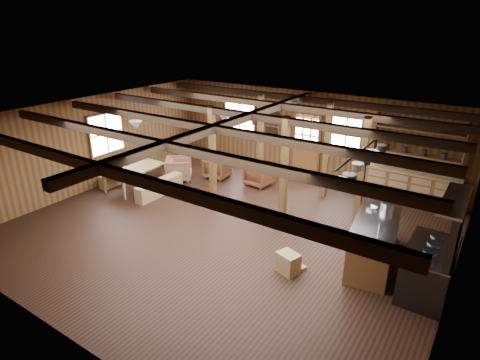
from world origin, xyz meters
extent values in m
cube|color=black|center=(0.00, 0.00, -0.01)|extent=(10.00, 9.00, 0.02)
cube|color=black|center=(0.00, 0.00, 2.81)|extent=(10.00, 9.00, 0.02)
cube|color=#522F17|center=(-5.01, 0.00, 1.40)|extent=(0.02, 9.00, 2.80)
cube|color=#522F17|center=(5.01, 0.00, 1.40)|extent=(0.02, 9.00, 2.80)
cube|color=#522F17|center=(0.00, 4.51, 1.40)|extent=(10.00, 0.02, 2.80)
cube|color=#522F17|center=(0.00, -4.51, 1.40)|extent=(10.00, 0.02, 2.80)
cube|color=black|center=(0.00, -3.50, 2.68)|extent=(9.80, 0.12, 0.18)
cube|color=black|center=(0.00, -2.00, 2.68)|extent=(9.80, 0.12, 0.18)
cube|color=black|center=(0.00, -0.50, 2.68)|extent=(9.80, 0.12, 0.18)
cube|color=black|center=(0.00, 1.00, 2.68)|extent=(9.80, 0.12, 0.18)
cube|color=black|center=(0.00, 2.50, 2.68)|extent=(9.80, 0.12, 0.18)
cube|color=black|center=(0.00, 3.80, 2.68)|extent=(9.80, 0.12, 0.18)
cube|color=black|center=(0.00, 0.00, 2.68)|extent=(0.18, 8.82, 0.18)
cube|color=#452D13|center=(-1.20, 1.00, 1.40)|extent=(0.15, 0.15, 2.80)
cube|color=#452D13|center=(-1.00, 3.20, 1.40)|extent=(0.15, 0.15, 2.80)
cube|color=#452D13|center=(1.00, 1.00, 1.40)|extent=(0.15, 0.15, 2.80)
cube|color=#452D13|center=(1.20, 3.20, 1.40)|extent=(0.15, 0.15, 2.80)
cube|color=#452D13|center=(2.60, 2.00, 1.40)|extent=(0.15, 0.15, 2.80)
cube|color=brown|center=(0.00, 4.45, 0.55)|extent=(0.90, 0.06, 1.10)
cube|color=#452D13|center=(-0.48, 4.45, 1.05)|extent=(0.06, 0.08, 2.10)
cube|color=#452D13|center=(0.48, 4.45, 1.05)|extent=(0.06, 0.08, 2.10)
cube|color=#452D13|center=(0.00, 4.45, 2.12)|extent=(1.02, 0.08, 0.06)
cube|color=white|center=(0.00, 4.45, 1.55)|extent=(0.84, 0.02, 0.90)
cube|color=white|center=(-2.60, 4.46, 1.60)|extent=(1.20, 0.02, 1.20)
cube|color=#452D13|center=(-2.60, 4.46, 1.60)|extent=(1.32, 0.06, 1.32)
cube|color=white|center=(1.30, 4.46, 1.60)|extent=(0.90, 0.02, 1.20)
cube|color=#452D13|center=(1.30, 4.46, 1.60)|extent=(1.02, 0.06, 1.32)
cube|color=white|center=(-4.96, 0.50, 1.60)|extent=(0.02, 1.20, 1.20)
cube|color=#452D13|center=(-4.96, 0.50, 1.60)|extent=(0.14, 1.24, 1.32)
cube|color=beige|center=(-1.30, 4.46, 1.80)|extent=(0.50, 0.03, 0.40)
cube|color=black|center=(-1.30, 4.45, 1.80)|extent=(0.55, 0.02, 0.45)
cube|color=beige|center=(-1.90, 4.46, 1.70)|extent=(0.35, 0.03, 0.45)
cube|color=black|center=(-1.90, 4.45, 1.70)|extent=(0.40, 0.02, 0.50)
cube|color=beige|center=(-1.30, 4.46, 1.30)|extent=(0.40, 0.03, 0.30)
cube|color=black|center=(-1.30, 4.45, 1.30)|extent=(0.45, 0.02, 0.35)
cube|color=brown|center=(3.40, 4.20, 0.45)|extent=(2.50, 0.55, 0.90)
cube|color=olive|center=(3.40, 4.18, 0.93)|extent=(2.55, 0.60, 0.06)
cube|color=brown|center=(3.40, 4.25, 1.40)|extent=(2.30, 0.35, 0.04)
cube|color=brown|center=(3.40, 4.25, 1.75)|extent=(2.30, 0.35, 0.04)
cube|color=brown|center=(3.40, 4.25, 2.10)|extent=(2.30, 0.35, 0.04)
cube|color=brown|center=(2.25, 4.25, 1.75)|extent=(0.04, 0.35, 1.40)
cube|color=brown|center=(4.55, 4.25, 1.75)|extent=(0.04, 0.35, 1.40)
cylinder|color=#2D2D2F|center=(-3.00, 0.00, 2.58)|extent=(0.02, 0.02, 0.45)
cone|color=silver|center=(-3.00, 0.00, 2.25)|extent=(0.36, 0.36, 0.22)
cylinder|color=#2D2D2F|center=(-1.50, 2.00, 2.58)|extent=(0.02, 0.02, 0.45)
cone|color=silver|center=(-1.50, 2.00, 2.25)|extent=(0.36, 0.36, 0.22)
cylinder|color=#2D2D2F|center=(3.06, 0.30, 2.55)|extent=(0.04, 3.00, 0.04)
cylinder|color=#2D2D2F|center=(3.13, -1.05, 2.47)|extent=(0.01, 0.01, 0.16)
cylinder|color=silver|center=(3.13, -1.05, 2.32)|extent=(0.23, 0.23, 0.14)
cylinder|color=#2D2D2F|center=(3.09, -0.51, 2.42)|extent=(0.01, 0.01, 0.27)
cylinder|color=#2D2D2F|center=(3.09, -0.51, 2.21)|extent=(0.27, 0.27, 0.14)
cylinder|color=#2D2D2F|center=(3.07, 0.03, 2.44)|extent=(0.01, 0.01, 0.22)
cylinder|color=silver|center=(3.07, 0.03, 2.26)|extent=(0.23, 0.23, 0.14)
cylinder|color=#2D2D2F|center=(3.03, 0.57, 2.42)|extent=(0.01, 0.01, 0.26)
cylinder|color=#2D2D2F|center=(3.03, 0.57, 2.22)|extent=(0.25, 0.25, 0.14)
cylinder|color=#2D2D2F|center=(3.02, 1.11, 2.42)|extent=(0.01, 0.01, 0.26)
cylinder|color=silver|center=(3.02, 1.11, 2.22)|extent=(0.27, 0.27, 0.14)
cylinder|color=#2D2D2F|center=(3.08, 1.65, 2.42)|extent=(0.01, 0.01, 0.26)
cylinder|color=#2D2D2F|center=(3.08, 1.65, 2.22)|extent=(0.21, 0.21, 0.14)
cube|color=brown|center=(3.42, 0.62, 0.43)|extent=(1.17, 2.50, 0.86)
cube|color=silver|center=(3.42, 0.62, 0.90)|extent=(1.26, 2.61, 0.08)
cylinder|color=#2D2D2F|center=(3.42, 0.02, 0.90)|extent=(0.44, 0.44, 0.06)
cylinder|color=silver|center=(3.62, 0.02, 1.05)|extent=(0.03, 0.03, 0.30)
cube|color=olive|center=(2.12, -0.84, 0.22)|extent=(0.58, 0.49, 0.44)
cube|color=#2D2D2F|center=(4.60, 0.07, 0.46)|extent=(0.81, 1.52, 0.91)
cube|color=silver|center=(4.60, 0.07, 0.94)|extent=(0.83, 1.54, 0.04)
cube|color=#2D2D2F|center=(4.92, 0.07, 1.47)|extent=(0.12, 1.52, 1.02)
cube|color=silver|center=(4.80, 0.07, 1.98)|extent=(0.40, 1.63, 0.05)
imported|color=#9B7246|center=(-3.90, 0.58, 0.32)|extent=(1.06, 1.85, 0.64)
cube|color=olive|center=(-4.65, 0.58, 0.20)|extent=(0.27, 1.45, 0.40)
cube|color=olive|center=(-2.90, 0.58, 0.23)|extent=(0.32, 1.70, 0.47)
imported|color=#5A311B|center=(-2.32, 2.68, 0.34)|extent=(0.82, 0.83, 0.69)
imported|color=brown|center=(-0.84, 2.90, 0.35)|extent=(0.81, 0.83, 0.71)
imported|color=brown|center=(-3.25, 1.83, 0.37)|extent=(1.13, 1.13, 0.75)
cylinder|color=silver|center=(3.46, 1.28, 1.03)|extent=(0.29, 0.29, 0.17)
imported|color=silver|center=(3.15, 1.12, 0.97)|extent=(0.30, 0.30, 0.06)
camera|label=1|loc=(5.19, -7.22, 4.87)|focal=30.00mm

